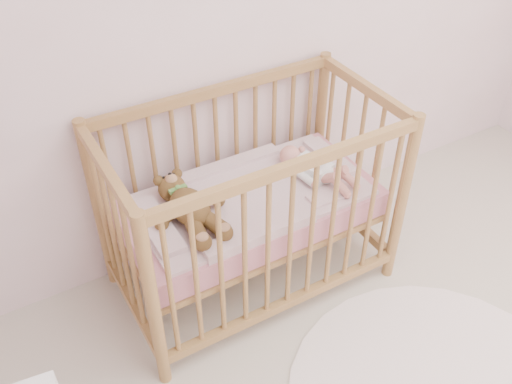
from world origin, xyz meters
TOP-DOWN VIEW (x-y plane):
  - crib at (-0.36, 1.60)m, footprint 1.36×0.76m
  - mattress at (-0.36, 1.60)m, footprint 1.22×0.62m
  - blanket at (-0.36, 1.60)m, footprint 1.10×0.58m
  - baby at (-0.02, 1.58)m, footprint 0.37×0.53m
  - teddy_bear at (-0.68, 1.58)m, footprint 0.40×0.54m

SIDE VIEW (x-z plane):
  - mattress at x=-0.36m, z-range 0.42..0.55m
  - crib at x=-0.36m, z-range 0.00..1.00m
  - blanket at x=-0.36m, z-range 0.53..0.59m
  - baby at x=-0.02m, z-range 0.58..0.69m
  - teddy_bear at x=-0.68m, z-range 0.57..0.72m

